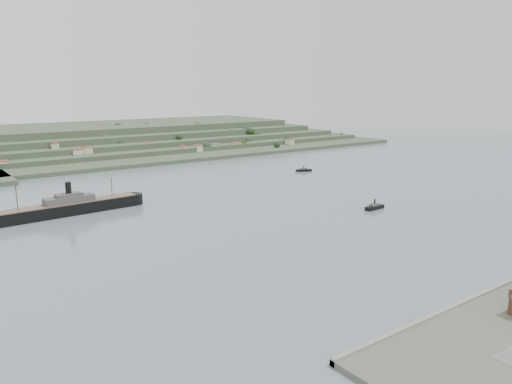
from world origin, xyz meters
TOP-DOWN VIEW (x-y plane):
  - ground at (0.00, 0.00)m, footprint 1400.00×1400.00m
  - far_peninsula at (27.91, 393.10)m, footprint 760.00×309.00m
  - steamship at (-123.40, 80.64)m, footprint 106.72×18.84m
  - tugboat at (50.77, -27.85)m, footprint 15.99×4.87m
  - ferry_east at (114.01, 114.60)m, footprint 15.79×10.20m

SIDE VIEW (x-z plane):
  - ground at x=0.00m, z-range 0.00..0.00m
  - ferry_east at x=114.01m, z-range -1.50..4.28m
  - tugboat at x=50.77m, z-range -1.82..5.30m
  - steamship at x=-123.40m, z-range -8.07..17.52m
  - far_peninsula at x=27.91m, z-range -3.12..26.88m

